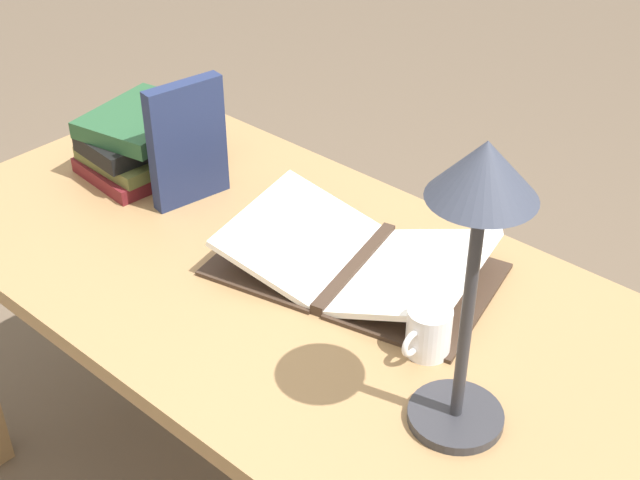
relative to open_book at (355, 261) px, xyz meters
The scene contains 6 objects.
reading_desk 0.18m from the open_book, 43.47° to the left, with size 1.51×0.76×0.74m.
open_book is the anchor object (origin of this frame).
book_stack_tall 0.59m from the open_book, ahead, with size 0.24×0.28×0.13m.
book_standing_upright 0.43m from the open_book, ahead, with size 0.06×0.17×0.26m.
reading_lamp 0.52m from the open_book, 151.91° to the left, with size 0.14×0.14×0.47m.
coffee_mug 0.25m from the open_book, 158.04° to the left, with size 0.07×0.10×0.08m.
Camera 1 is at (-0.93, 0.94, 1.70)m, focal length 50.00 mm.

